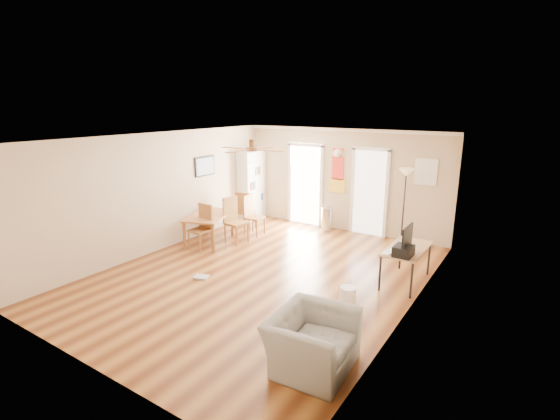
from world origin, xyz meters
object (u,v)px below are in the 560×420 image
Objects in this scene: printer at (403,251)px; armchair at (312,341)px; torchiere_lamp at (404,208)px; dining_chair_near at (200,228)px; trash_can at (327,219)px; wastebasket_b at (341,318)px; dining_table at (210,228)px; dining_chair_right_a at (255,215)px; computer_desk at (406,265)px; dining_chair_right_b at (236,221)px; bookshelf at (252,185)px; wastebasket_a at (348,296)px; dining_chair_far at (246,210)px.

armchair is at bearing -96.46° from printer.
dining_chair_near is at bearing -143.02° from torchiere_lamp.
armchair is (2.39, -5.16, 0.04)m from trash_can.
trash_can is at bearing 119.21° from wastebasket_b.
armchair reaches higher than wastebasket_b.
dining_chair_near is 4.45m from printer.
dining_table is 1.19m from dining_chair_right_a.
torchiere_lamp is 1.43× the size of computer_desk.
dining_chair_right_b is 4.25m from wastebasket_b.
dining_chair_right_a is 0.79× the size of computer_desk.
wastebasket_a is at bearing -39.87° from bookshelf.
dining_chair_right_b is at bearing 149.96° from wastebasket_b.
dining_table is 5.03× the size of wastebasket_b.
armchair is (4.26, -4.20, -0.14)m from dining_chair_far.
dining_chair_near reaches higher than computer_desk.
dining_chair_right_b is at bearing 179.25° from computer_desk.
trash_can is at bearing 62.04° from dining_chair_near.
trash_can is at bearing 137.09° from printer.
dining_chair_near is 2.86× the size of printer.
dining_chair_near is at bearing -121.94° from trash_can.
wastebasket_b is 0.25× the size of armchair.
dining_chair_far is (-0.51, 1.04, -0.04)m from dining_chair_right_b.
armchair is (4.30, -2.84, 0.01)m from dining_table.
torchiere_lamp is 5.93× the size of wastebasket_a.
dining_chair_far is at bearing -152.97° from trash_can.
armchair is (0.29, -1.75, 0.20)m from wastebasket_a.
armchair reaches higher than computer_desk.
dining_chair_right_b is 2.42m from trash_can.
trash_can is 0.49× the size of computer_desk.
dining_table is 2.19× the size of trash_can.
dining_chair_far is at bearing -166.32° from torchiere_lamp.
dining_chair_near is (0.55, -2.67, -0.46)m from bookshelf.
dining_chair_right_a is 3.56m from torchiere_lamp.
dining_chair_right_b reaches higher than trash_can.
wastebasket_b is at bearing -112.82° from dining_chair_right_b.
torchiere_lamp is (3.81, 0.93, 0.40)m from dining_chair_far.
wastebasket_a is (2.10, -3.41, -0.16)m from trash_can.
torchiere_lamp is at bearing 30.77° from dining_table.
bookshelf reaches higher than printer.
wastebasket_b is (4.21, -1.79, -0.20)m from dining_table.
torchiere_lamp reaches higher than dining_chair_near.
dining_chair_right_b is 3.03× the size of printer.
wastebasket_b is at bearing -85.02° from torchiere_lamp.
printer is 1.25m from wastebasket_a.
dining_chair_right_a is at bearing 79.82° from dining_chair_near.
computer_desk is at bearing 156.25° from dining_chair_far.
dining_chair_far is at bearing 97.76° from dining_chair_near.
wastebasket_b is (4.05, -1.30, -0.37)m from dining_chair_near.
computer_desk is 2.10m from wastebasket_b.
trash_can is at bearing 121.64° from wastebasket_a.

